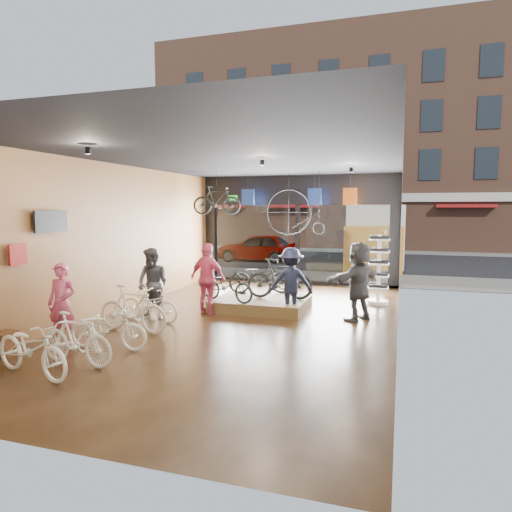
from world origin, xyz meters
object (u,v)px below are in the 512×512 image
at_px(floor_bike_1, 76,339).
at_px(penny_farthing, 298,214).
at_px(box_truck, 377,237).
at_px(display_bike_right, 260,277).
at_px(customer_5, 358,281).
at_px(hung_bike, 217,200).
at_px(floor_bike_0, 32,348).
at_px(floor_bike_4, 150,304).
at_px(floor_bike_2, 108,328).
at_px(customer_3, 291,282).
at_px(customer_1, 153,284).
at_px(display_platform, 261,304).
at_px(display_bike_left, 227,285).
at_px(customer_0, 62,304).
at_px(display_bike_mid, 279,279).
at_px(street_car, 258,247).
at_px(sunglasses_rack, 379,270).
at_px(customer_2, 208,279).
at_px(floor_bike_3, 133,309).

height_order(floor_bike_1, penny_farthing, penny_farthing).
xyz_separation_m(box_truck, display_bike_right, (-2.68, -8.85, -0.64)).
bearing_deg(customer_5, hung_bike, -89.49).
xyz_separation_m(floor_bike_0, floor_bike_4, (-0.07, 3.69, -0.05)).
bearing_deg(floor_bike_2, customer_3, -41.02).
xyz_separation_m(customer_1, penny_farthing, (2.53, 4.58, 1.64)).
xyz_separation_m(customer_5, penny_farthing, (-2.18, 3.19, 1.56)).
relative_size(display_platform, penny_farthing, 1.31).
bearing_deg(hung_bike, floor_bike_2, 171.09).
xyz_separation_m(display_bike_left, customer_0, (-2.13, -3.47, 0.09)).
xyz_separation_m(floor_bike_0, display_bike_mid, (2.54, 5.79, 0.37)).
relative_size(box_truck, customer_3, 4.20).
height_order(street_car, sunglasses_rack, sunglasses_rack).
height_order(floor_bike_0, floor_bike_1, floor_bike_1).
height_order(floor_bike_1, sunglasses_rack, sunglasses_rack).
bearing_deg(floor_bike_4, street_car, 11.66).
distance_m(street_car, customer_2, 11.67).
relative_size(box_truck, hung_bike, 4.51).
bearing_deg(penny_farthing, hung_bike, -179.16).
relative_size(floor_bike_3, sunglasses_rack, 0.88).
xyz_separation_m(floor_bike_3, display_platform, (1.99, 2.96, -0.36)).
bearing_deg(box_truck, penny_farthing, -107.17).
xyz_separation_m(display_bike_right, hung_bike, (-2.15, 2.05, 2.16)).
xyz_separation_m(box_truck, floor_bike_1, (-4.19, -14.62, -0.95)).
distance_m(floor_bike_2, display_bike_right, 5.10).
height_order(display_bike_right, customer_5, customer_5).
bearing_deg(floor_bike_4, sunglasses_rack, -47.95).
relative_size(street_car, display_bike_mid, 2.34).
distance_m(customer_2, sunglasses_rack, 4.79).
height_order(display_bike_mid, customer_0, customer_0).
bearing_deg(display_platform, floor_bike_2, -112.93).
bearing_deg(display_platform, customer_3, -24.37).
distance_m(floor_bike_0, sunglasses_rack, 8.91).
relative_size(display_platform, customer_0, 1.49).
height_order(floor_bike_2, display_platform, floor_bike_2).
relative_size(floor_bike_1, customer_5, 0.81).
distance_m(floor_bike_0, floor_bike_2, 1.59).
xyz_separation_m(box_truck, customer_3, (-1.55, -9.96, -0.56)).
distance_m(display_platform, customer_5, 2.69).
height_order(floor_bike_2, customer_3, customer_3).
distance_m(floor_bike_2, sunglasses_rack, 7.48).
relative_size(customer_1, penny_farthing, 0.94).
distance_m(floor_bike_2, penny_farthing, 7.55).
relative_size(floor_bike_4, display_bike_right, 0.88).
xyz_separation_m(floor_bike_1, display_bike_right, (1.51, 5.77, 0.31)).
bearing_deg(floor_bike_1, display_bike_left, -7.95).
height_order(box_truck, customer_0, box_truck).
distance_m(customer_2, penny_farthing, 4.29).
distance_m(customer_3, sunglasses_rack, 2.89).
bearing_deg(display_bike_right, floor_bike_0, 144.53).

